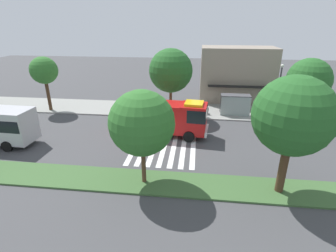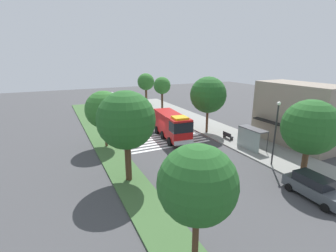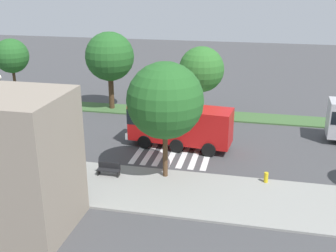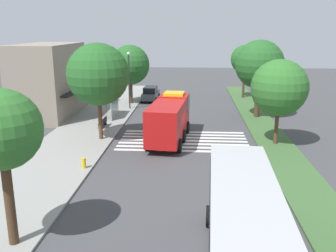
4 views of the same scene
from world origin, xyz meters
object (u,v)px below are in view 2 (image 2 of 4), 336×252
Objects in this scene: bench_near_shelter at (228,136)px; median_tree_west at (126,120)px; fire_truck at (172,125)px; parked_car_west at (314,187)px; sidewalk_tree_west at (162,86)px; sidewalk_tree_far_east at (310,127)px; bus_stop_shelter at (251,135)px; street_lamp at (276,129)px; sidewalk_tree_far_west at (146,82)px; median_tree_far_west at (104,110)px; transit_bus at (112,104)px; median_tree_center at (197,185)px; sidewalk_tree_center at (208,95)px; fire_hydrant at (181,120)px.

median_tree_west is at bearing -71.10° from bench_near_shelter.
fire_truck reaches higher than parked_car_west.
median_tree_west is at bearing -30.15° from sidewalk_tree_west.
median_tree_west reaches higher than sidewalk_tree_far_east.
bus_stop_shelter is (7.46, 6.55, -0.10)m from fire_truck.
sidewalk_tree_far_west is at bearing 179.38° from street_lamp.
median_tree_west is (9.40, 0.00, 0.88)m from median_tree_far_west.
bus_stop_shelter is at bearing 174.15° from sidewalk_tree_far_east.
transit_bus is (-17.96, -3.85, 0.11)m from fire_truck.
median_tree_west is at bearing 180.00° from median_tree_center.
bench_near_shelter is 0.20× the size of median_tree_west.
parked_car_west is 15.79m from median_tree_west.
sidewalk_tree_center reaches higher than fire_hydrant.
fire_hydrant is at bearing -178.71° from sidewalk_tree_far_east.
transit_bus is at bearing -53.14° from sidewalk_tree_far_west.
fire_truck is at bearing -117.99° from bench_near_shelter.
bench_near_shelter is 12.31m from sidewalk_tree_far_east.
median_tree_center is at bearing -0.00° from median_tree_west.
median_tree_far_west is (-0.37, -14.40, -0.87)m from sidewalk_tree_center.
sidewalk_tree_far_west is (-28.63, -0.73, 4.56)m from bench_near_shelter.
street_lamp is 0.93× the size of median_tree_center.
parked_car_west is at bearing -3.93° from fire_hydrant.
bus_stop_shelter is 0.52× the size of sidewalk_tree_west.
sidewalk_tree_far_east is at bearing 0.00° from sidewalk_tree_west.
fire_truck is at bearing -86.10° from sidewalk_tree_center.
fire_truck is 9.06m from median_tree_far_west.
fire_truck is 12.72m from median_tree_west.
sidewalk_tree_far_east is at bearing 141.38° from parked_car_west.
bench_near_shelter is 29.00m from sidewalk_tree_far_west.
fire_truck is 0.74× the size of transit_bus.
sidewalk_tree_center is 8.48m from fire_hydrant.
sidewalk_tree_far_east reaches higher than street_lamp.
parked_car_west is 0.70× the size of sidewalk_tree_west.
street_lamp reaches higher than bus_stop_shelter.
sidewalk_tree_west reaches higher than fire_truck.
sidewalk_tree_far_west reaches higher than sidewalk_tree_west.
sidewalk_tree_center is at bearing -148.57° from transit_bus.
street_lamp is 0.91× the size of sidewalk_tree_far_east.
bus_stop_shelter is at bearing 165.84° from parked_car_west.
sidewalk_tree_center reaches higher than sidewalk_tree_west.
fire_hydrant is (-7.19, 5.27, -1.50)m from fire_truck.
median_tree_center reaches higher than bench_near_shelter.
sidewalk_tree_center is (-17.92, 2.20, 4.61)m from parked_car_west.
sidewalk_tree_west is 0.86× the size of median_tree_west.
median_tree_far_west reaches higher than fire_hydrant.
median_tree_west is at bearing -57.91° from sidewalk_tree_center.
street_lamp is 0.81× the size of sidewalk_tree_center.
median_tree_west is (24.78, -14.40, 0.35)m from sidewalk_tree_west.
street_lamp is at bearing 48.04° from median_tree_far_west.
sidewalk_tree_center is at bearing 99.50° from fire_truck.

